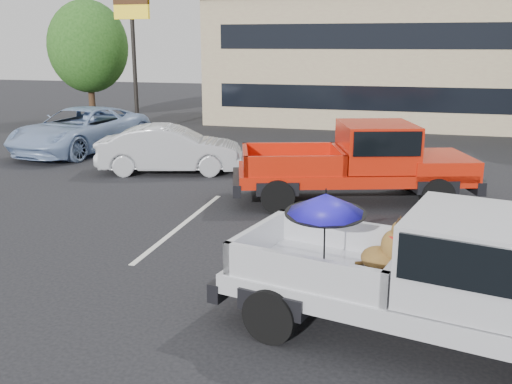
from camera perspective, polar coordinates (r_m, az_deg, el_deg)
ground at (r=10.22m, az=4.27°, el=-7.94°), size 90.00×90.00×0.00m
stripe_left at (r=12.83m, az=-7.32°, el=-3.23°), size 0.12×5.00×0.01m
stripe_right at (r=12.02m, az=20.37°, el=-5.32°), size 0.12×5.00×0.01m
motel_building at (r=30.28m, az=15.86°, el=12.81°), size 20.40×8.40×6.30m
motel_sign at (r=26.06m, az=-12.26°, el=15.98°), size 1.60×0.22×6.00m
tree_left at (r=30.61m, az=-16.44°, el=13.77°), size 3.96×3.96×6.02m
tree_back at (r=33.57m, az=23.02°, el=14.42°), size 4.68×4.68×7.11m
silver_pickup at (r=7.79m, az=19.24°, el=-7.83°), size 5.99×3.22×2.06m
red_pickup at (r=14.65m, az=11.20°, el=3.26°), size 6.40×3.76×1.99m
silver_sedan at (r=17.91m, az=-8.53°, el=4.25°), size 4.67×2.63×1.46m
blue_suv at (r=22.10m, az=-17.14°, el=5.94°), size 3.51×6.14×1.62m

